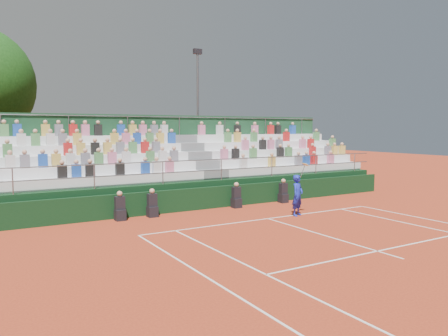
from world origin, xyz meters
TOP-DOWN VIEW (x-y plane):
  - ground at (0.00, 0.00)m, footprint 90.00×90.00m
  - courtside_wall at (0.00, 3.20)m, footprint 20.00×0.15m
  - line_officials at (-1.50, 2.75)m, footprint 8.64×0.40m
  - grandstand at (-0.03, 6.44)m, footprint 20.00×5.20m
  - tennis_player at (1.44, -0.12)m, footprint 0.90×0.62m
  - floodlight_mast at (3.49, 12.92)m, footprint 0.60×0.25m

SIDE VIEW (x-z plane):
  - ground at x=0.00m, z-range 0.00..0.00m
  - line_officials at x=-1.50m, z-range -0.12..1.07m
  - courtside_wall at x=0.00m, z-range 0.00..1.00m
  - tennis_player at x=1.44m, z-range -0.24..1.98m
  - grandstand at x=-0.03m, z-range -1.11..3.29m
  - floodlight_mast at x=3.49m, z-range 0.69..9.76m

